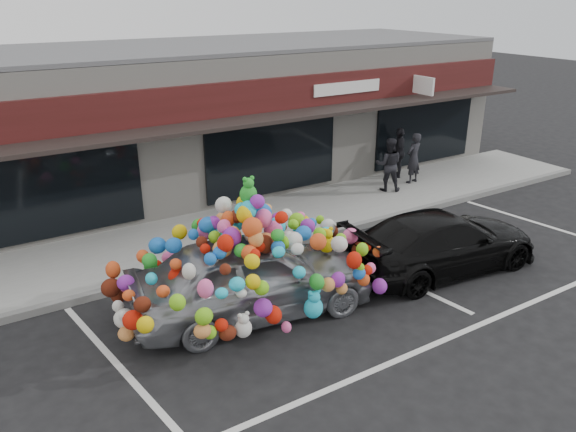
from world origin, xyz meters
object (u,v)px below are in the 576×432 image
pedestrian_a (414,158)px  pedestrian_b (389,164)px  black_sedan (442,242)px  toy_car (252,267)px  pedestrian_c (399,152)px

pedestrian_a → pedestrian_b: size_ratio=0.98×
black_sedan → pedestrian_b: bearing=-22.3°
toy_car → black_sedan: toy_car is taller
pedestrian_b → pedestrian_a: bearing=-136.1°
pedestrian_b → toy_car: bearing=65.5°
pedestrian_c → pedestrian_b: bearing=-13.0°
pedestrian_a → pedestrian_b: 1.18m
black_sedan → pedestrian_a: size_ratio=2.88×
pedestrian_a → pedestrian_c: size_ratio=0.98×
pedestrian_c → black_sedan: bearing=7.9°
pedestrian_a → black_sedan: bearing=42.1°
black_sedan → pedestrian_c: (3.49, 5.26, 0.30)m
pedestrian_a → pedestrian_c: (0.02, 0.70, 0.02)m
black_sedan → toy_car: bearing=87.5°
toy_car → pedestrian_a: 8.85m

